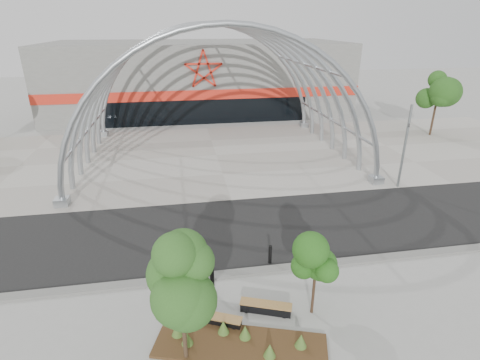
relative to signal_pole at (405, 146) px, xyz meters
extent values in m
plane|color=#9E9E98|center=(-11.10, -7.14, -2.86)|extent=(140.00, 140.00, 0.00)
cube|color=black|center=(-11.10, -3.64, -2.85)|extent=(140.00, 7.00, 0.02)
cube|color=#A39C92|center=(-11.10, 8.36, -2.84)|extent=(60.00, 17.00, 0.04)
cube|color=#63635E|center=(-11.10, -7.39, -2.80)|extent=(60.00, 0.50, 0.12)
cube|color=slate|center=(-11.10, 26.36, 1.14)|extent=(34.00, 15.00, 8.00)
cube|color=black|center=(-11.10, 18.91, -1.56)|extent=(22.00, 0.25, 2.60)
cube|color=red|center=(-11.10, 18.91, 0.24)|extent=(34.00, 0.30, 1.00)
torus|color=#A1A7AB|center=(-11.10, 0.86, -2.86)|extent=(20.36, 0.36, 20.36)
torus|color=#A1A7AB|center=(-11.10, 3.36, -2.86)|extent=(20.36, 0.36, 20.36)
torus|color=#A1A7AB|center=(-11.10, 5.86, -2.86)|extent=(20.36, 0.36, 20.36)
torus|color=#A1A7AB|center=(-11.10, 8.36, -2.86)|extent=(20.36, 0.36, 20.36)
torus|color=#A1A7AB|center=(-11.10, 10.86, -2.86)|extent=(20.36, 0.36, 20.36)
torus|color=#A1A7AB|center=(-11.10, 13.36, -2.86)|extent=(20.36, 0.36, 20.36)
torus|color=#A1A7AB|center=(-11.10, 15.86, -2.86)|extent=(20.36, 0.36, 20.36)
cylinder|color=#A1A7AB|center=(-1.44, 8.36, -0.27)|extent=(0.20, 15.00, 0.20)
cylinder|color=#A1A7AB|center=(-4.03, 8.36, 4.21)|extent=(0.20, 15.00, 0.20)
cylinder|color=#A1A7AB|center=(-11.10, 8.36, 7.14)|extent=(0.20, 15.00, 0.20)
cylinder|color=#A1A7AB|center=(-18.17, 8.36, 4.21)|extent=(0.20, 15.00, 0.20)
cylinder|color=#A1A7AB|center=(-20.76, 8.36, -0.27)|extent=(0.20, 15.00, 0.20)
cube|color=#A1A7AB|center=(-21.10, 0.86, -2.61)|extent=(0.80, 0.80, 0.50)
cube|color=#A1A7AB|center=(-21.10, 15.86, -2.61)|extent=(0.80, 0.80, 0.50)
cube|color=#A1A7AB|center=(-1.10, 0.86, -2.61)|extent=(0.80, 0.80, 0.50)
cube|color=#A1A7AB|center=(-1.10, 15.86, -2.61)|extent=(0.80, 0.80, 0.50)
cube|color=#3D2C17|center=(-12.47, -11.27, -2.80)|extent=(6.00, 3.44, 0.11)
cone|color=#4D702B|center=(-14.22, -10.94, -2.50)|extent=(0.40, 0.40, 0.50)
cone|color=#4D702B|center=(-12.27, -10.99, -2.50)|extent=(0.40, 0.40, 0.50)
cone|color=#4D702B|center=(-11.63, -11.89, -2.50)|extent=(0.40, 0.40, 0.50)
cone|color=#4D702B|center=(-12.97, -10.65, -2.50)|extent=(0.40, 0.40, 0.50)
cone|color=#4D702B|center=(-10.52, -11.67, -2.50)|extent=(0.40, 0.40, 0.50)
cone|color=#4D702B|center=(-14.54, -10.49, -2.50)|extent=(0.40, 0.40, 0.50)
cylinder|color=gray|center=(0.00, 0.00, -0.12)|extent=(0.15, 0.15, 5.47)
imported|color=black|center=(0.00, 0.00, 1.08)|extent=(0.29, 0.77, 0.15)
cylinder|color=#332617|center=(-14.28, -11.45, -1.76)|extent=(0.14, 0.14, 2.20)
ellipsoid|color=#2A501E|center=(-14.28, -11.45, 0.25)|extent=(1.89, 1.89, 2.40)
cylinder|color=black|center=(-9.57, -10.11, -2.07)|extent=(0.10, 0.10, 1.58)
ellipsoid|color=#174F0E|center=(-9.57, -10.11, -0.63)|extent=(1.31, 1.31, 1.72)
cube|color=black|center=(-13.14, -10.12, -2.71)|extent=(1.78, 1.05, 0.31)
cube|color=black|center=(-13.76, -9.84, -2.68)|extent=(0.26, 0.41, 0.36)
cube|color=black|center=(-12.53, -10.40, -2.68)|extent=(0.26, 0.41, 0.36)
cube|color=olive|center=(-13.14, -10.12, -2.50)|extent=(1.85, 1.13, 0.05)
cube|color=black|center=(-11.26, -9.81, -2.70)|extent=(1.89, 1.00, 0.32)
cube|color=black|center=(-11.92, -9.56, -2.67)|extent=(0.25, 0.43, 0.38)
cube|color=black|center=(-10.60, -10.06, -2.67)|extent=(0.25, 0.43, 0.38)
cube|color=olive|center=(-11.26, -9.81, -2.48)|extent=(1.96, 1.08, 0.06)
cylinder|color=black|center=(-15.04, -8.29, -2.34)|extent=(0.16, 0.16, 1.03)
cylinder|color=black|center=(-13.12, -8.38, -2.32)|extent=(0.17, 0.17, 1.09)
cylinder|color=black|center=(-10.36, -6.82, -2.40)|extent=(0.15, 0.15, 0.91)
cylinder|color=black|center=(-8.25, -6.58, -2.32)|extent=(0.17, 0.17, 1.09)
cylinder|color=black|center=(-8.40, -6.63, -2.41)|extent=(0.14, 0.14, 0.90)
cylinder|color=black|center=(9.90, 10.86, -1.35)|extent=(0.20, 0.20, 3.03)
ellipsoid|color=#184110|center=(9.90, 10.86, 1.40)|extent=(2.70, 2.70, 3.30)
camera|label=1|loc=(-14.07, -20.51, 7.16)|focal=28.00mm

